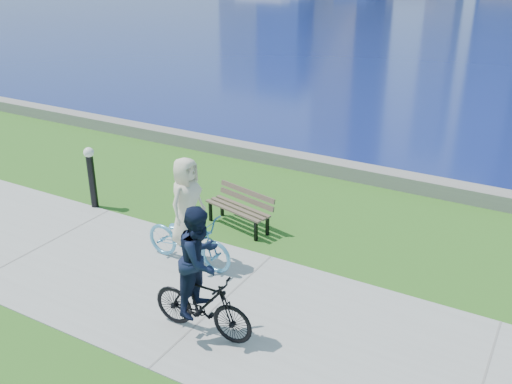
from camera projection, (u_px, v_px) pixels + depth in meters
ground at (219, 305)px, 9.14m from camera, size 320.00×320.00×0.00m
concrete_path at (219, 304)px, 9.14m from camera, size 80.00×3.50×0.02m
seawall at (357, 172)px, 14.01m from camera, size 90.00×0.50×0.35m
park_bench at (241, 205)px, 11.51m from camera, size 1.56×0.84×0.77m
bollard_lamp at (91, 174)px, 12.24m from camera, size 0.22×0.22×1.38m
cyclist_woman at (188, 226)px, 10.03m from camera, size 0.69×1.83×2.01m
cyclist_man at (201, 283)px, 8.12m from camera, size 0.63×1.66×2.05m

